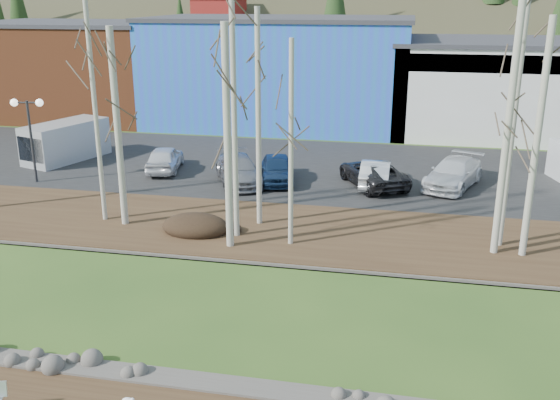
% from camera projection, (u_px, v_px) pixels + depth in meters
% --- Properties ---
extents(near_bank_rocks, '(80.00, 0.80, 0.50)m').
position_uv_depth(near_bank_rocks, '(235.00, 388.00, 16.52)').
color(near_bank_rocks, '#47423D').
rests_on(near_bank_rocks, ground).
extents(river, '(80.00, 8.00, 0.90)m').
position_uv_depth(river, '(268.00, 314.00, 20.34)').
color(river, black).
rests_on(river, ground).
extents(far_bank_rocks, '(80.00, 0.80, 0.46)m').
position_uv_depth(far_bank_rocks, '(291.00, 264.00, 24.15)').
color(far_bank_rocks, '#47423D').
rests_on(far_bank_rocks, ground).
extents(far_bank, '(80.00, 7.00, 0.15)m').
position_uv_depth(far_bank, '(305.00, 233.00, 27.10)').
color(far_bank, '#382616').
rests_on(far_bank, ground).
extents(parking_lot, '(80.00, 14.00, 0.14)m').
position_uv_depth(parking_lot, '(334.00, 170.00, 36.88)').
color(parking_lot, black).
rests_on(parking_lot, ground).
extents(building_brick, '(16.32, 12.24, 7.80)m').
position_uv_depth(building_brick, '(75.00, 69.00, 53.27)').
color(building_brick, brown).
rests_on(building_brick, ground).
extents(building_blue, '(20.40, 12.24, 8.30)m').
position_uv_depth(building_blue, '(281.00, 71.00, 49.77)').
color(building_blue, blue).
rests_on(building_blue, ground).
extents(building_white, '(18.36, 12.24, 6.80)m').
position_uv_depth(building_white, '(517.00, 86.00, 46.56)').
color(building_white, silver).
rests_on(building_white, ground).
extents(dirt_mound, '(2.93, 2.07, 0.57)m').
position_uv_depth(dirt_mound, '(195.00, 225.00, 26.94)').
color(dirt_mound, black).
rests_on(dirt_mound, far_bank).
extents(birch_1, '(0.20, 0.20, 10.59)m').
position_uv_depth(birch_1, '(95.00, 104.00, 26.88)').
color(birch_1, beige).
rests_on(birch_1, far_bank).
extents(birch_2, '(0.30, 0.30, 8.58)m').
position_uv_depth(birch_2, '(118.00, 129.00, 26.65)').
color(birch_2, beige).
rests_on(birch_2, far_bank).
extents(birch_3, '(0.23, 0.23, 11.52)m').
position_uv_depth(birch_3, '(234.00, 100.00, 24.81)').
color(birch_3, beige).
rests_on(birch_3, far_bank).
extents(birch_4, '(0.30, 0.30, 8.85)m').
position_uv_depth(birch_4, '(228.00, 140.00, 24.15)').
color(birch_4, beige).
rests_on(birch_4, far_bank).
extents(birch_5, '(0.23, 0.23, 9.33)m').
position_uv_depth(birch_5, '(258.00, 120.00, 26.59)').
color(birch_5, beige).
rests_on(birch_5, far_bank).
extents(birch_6, '(0.20, 0.20, 8.24)m').
position_uv_depth(birch_6, '(291.00, 146.00, 24.47)').
color(birch_6, beige).
rests_on(birch_6, far_bank).
extents(birch_7, '(0.28, 0.28, 10.63)m').
position_uv_depth(birch_7, '(509.00, 120.00, 23.20)').
color(birch_7, beige).
rests_on(birch_7, far_bank).
extents(birch_8, '(0.27, 0.27, 9.10)m').
position_uv_depth(birch_8, '(537.00, 142.00, 23.19)').
color(birch_8, beige).
rests_on(birch_8, far_bank).
extents(birch_9, '(0.24, 0.24, 12.30)m').
position_uv_depth(birch_9, '(517.00, 95.00, 23.69)').
color(birch_9, beige).
rests_on(birch_9, far_bank).
extents(street_lamp, '(1.72, 0.66, 4.56)m').
position_uv_depth(street_lamp, '(29.00, 117.00, 33.13)').
color(street_lamp, '#262628').
rests_on(street_lamp, parking_lot).
extents(car_0, '(2.48, 4.52, 1.45)m').
position_uv_depth(car_0, '(165.00, 158.00, 36.23)').
color(car_0, white).
rests_on(car_0, parking_lot).
extents(car_1, '(3.92, 5.43, 1.46)m').
position_uv_depth(car_1, '(238.00, 170.00, 33.86)').
color(car_1, gray).
rests_on(car_1, parking_lot).
extents(car_2, '(2.67, 4.57, 1.46)m').
position_uv_depth(car_2, '(277.00, 169.00, 34.08)').
color(car_2, navy).
rests_on(car_2, parking_lot).
extents(car_3, '(1.54, 4.34, 1.43)m').
position_uv_depth(car_3, '(376.00, 173.00, 33.36)').
color(car_3, silver).
rests_on(car_3, parking_lot).
extents(car_4, '(4.46, 5.58, 1.41)m').
position_uv_depth(car_4, '(373.00, 173.00, 33.37)').
color(car_4, '#232325').
rests_on(car_4, parking_lot).
extents(car_5, '(3.80, 5.55, 1.49)m').
position_uv_depth(car_5, '(454.00, 173.00, 33.16)').
color(car_5, silver).
rests_on(car_5, parking_lot).
extents(van_grey, '(3.78, 5.77, 2.34)m').
position_uv_depth(van_grey, '(63.00, 142.00, 38.35)').
color(van_grey, '#B9BBBD').
rests_on(van_grey, parking_lot).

